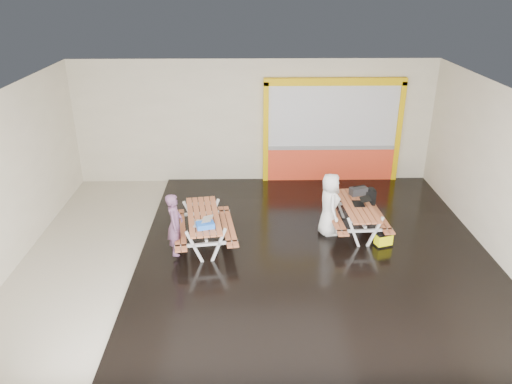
{
  "coord_description": "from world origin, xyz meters",
  "views": [
    {
      "loc": [
        -0.19,
        -9.31,
        5.54
      ],
      "look_at": [
        0.0,
        0.9,
        1.0
      ],
      "focal_mm": 34.42,
      "sensor_mm": 36.0,
      "label": 1
    }
  ],
  "objects_px": {
    "laptop_left": "(203,222)",
    "toolbox": "(358,191)",
    "picnic_table_left": "(204,222)",
    "dark_case": "(335,227)",
    "person_right": "(329,205)",
    "laptop_right": "(361,202)",
    "person_left": "(175,224)",
    "fluke_bag": "(383,239)",
    "backpack": "(370,196)",
    "blue_pouch": "(205,225)",
    "picnic_table_right": "(357,211)"
  },
  "relations": [
    {
      "from": "laptop_right",
      "to": "fluke_bag",
      "type": "height_order",
      "value": "laptop_right"
    },
    {
      "from": "toolbox",
      "to": "fluke_bag",
      "type": "relative_size",
      "value": 1.06
    },
    {
      "from": "picnic_table_right",
      "to": "laptop_right",
      "type": "bearing_deg",
      "value": 17.0
    },
    {
      "from": "laptop_left",
      "to": "laptop_right",
      "type": "bearing_deg",
      "value": 15.53
    },
    {
      "from": "laptop_right",
      "to": "toolbox",
      "type": "height_order",
      "value": "toolbox"
    },
    {
      "from": "laptop_right",
      "to": "blue_pouch",
      "type": "height_order",
      "value": "laptop_right"
    },
    {
      "from": "fluke_bag",
      "to": "picnic_table_left",
      "type": "bearing_deg",
      "value": 177.86
    },
    {
      "from": "person_left",
      "to": "blue_pouch",
      "type": "bearing_deg",
      "value": -96.15
    },
    {
      "from": "person_right",
      "to": "laptop_left",
      "type": "xyz_separation_m",
      "value": [
        -2.79,
        -0.89,
        0.05
      ]
    },
    {
      "from": "blue_pouch",
      "to": "backpack",
      "type": "xyz_separation_m",
      "value": [
        3.82,
        1.68,
        -0.15
      ]
    },
    {
      "from": "toolbox",
      "to": "dark_case",
      "type": "relative_size",
      "value": 1.27
    },
    {
      "from": "person_left",
      "to": "dark_case",
      "type": "height_order",
      "value": "person_left"
    },
    {
      "from": "person_right",
      "to": "dark_case",
      "type": "bearing_deg",
      "value": -56.79
    },
    {
      "from": "person_left",
      "to": "person_right",
      "type": "bearing_deg",
      "value": -72.52
    },
    {
      "from": "person_left",
      "to": "fluke_bag",
      "type": "bearing_deg",
      "value": -84.01
    },
    {
      "from": "dark_case",
      "to": "picnic_table_left",
      "type": "bearing_deg",
      "value": -168.26
    },
    {
      "from": "person_right",
      "to": "laptop_right",
      "type": "distance_m",
      "value": 0.74
    },
    {
      "from": "picnic_table_left",
      "to": "laptop_left",
      "type": "relative_size",
      "value": 5.05
    },
    {
      "from": "person_right",
      "to": "dark_case",
      "type": "height_order",
      "value": "person_right"
    },
    {
      "from": "laptop_left",
      "to": "laptop_right",
      "type": "distance_m",
      "value": 3.66
    },
    {
      "from": "dark_case",
      "to": "laptop_right",
      "type": "bearing_deg",
      "value": -7.33
    },
    {
      "from": "toolbox",
      "to": "picnic_table_right",
      "type": "bearing_deg",
      "value": -103.81
    },
    {
      "from": "dark_case",
      "to": "fluke_bag",
      "type": "height_order",
      "value": "fluke_bag"
    },
    {
      "from": "person_right",
      "to": "toolbox",
      "type": "bearing_deg",
      "value": -57.39
    },
    {
      "from": "person_left",
      "to": "dark_case",
      "type": "xyz_separation_m",
      "value": [
        3.57,
        1.11,
        -0.68
      ]
    },
    {
      "from": "person_right",
      "to": "laptop_right",
      "type": "height_order",
      "value": "person_right"
    },
    {
      "from": "picnic_table_left",
      "to": "picnic_table_right",
      "type": "height_order",
      "value": "picnic_table_left"
    },
    {
      "from": "person_left",
      "to": "backpack",
      "type": "bearing_deg",
      "value": -68.6
    },
    {
      "from": "person_left",
      "to": "fluke_bag",
      "type": "xyz_separation_m",
      "value": [
        4.5,
        0.33,
        -0.6
      ]
    },
    {
      "from": "picnic_table_right",
      "to": "toolbox",
      "type": "bearing_deg",
      "value": 76.19
    },
    {
      "from": "toolbox",
      "to": "backpack",
      "type": "bearing_deg",
      "value": 5.03
    },
    {
      "from": "person_left",
      "to": "blue_pouch",
      "type": "height_order",
      "value": "person_left"
    },
    {
      "from": "person_right",
      "to": "laptop_right",
      "type": "xyz_separation_m",
      "value": [
        0.74,
        0.09,
        0.02
      ]
    },
    {
      "from": "dark_case",
      "to": "fluke_bag",
      "type": "bearing_deg",
      "value": -39.69
    },
    {
      "from": "picnic_table_left",
      "to": "laptop_right",
      "type": "xyz_separation_m",
      "value": [
        3.55,
        0.56,
        0.2
      ]
    },
    {
      "from": "toolbox",
      "to": "dark_case",
      "type": "height_order",
      "value": "toolbox"
    },
    {
      "from": "laptop_right",
      "to": "dark_case",
      "type": "distance_m",
      "value": 0.86
    },
    {
      "from": "backpack",
      "to": "fluke_bag",
      "type": "height_order",
      "value": "backpack"
    },
    {
      "from": "toolbox",
      "to": "fluke_bag",
      "type": "height_order",
      "value": "toolbox"
    },
    {
      "from": "picnic_table_left",
      "to": "laptop_right",
      "type": "distance_m",
      "value": 3.6
    },
    {
      "from": "laptop_left",
      "to": "toolbox",
      "type": "xyz_separation_m",
      "value": [
        3.58,
        1.51,
        0.01
      ]
    },
    {
      "from": "toolbox",
      "to": "fluke_bag",
      "type": "bearing_deg",
      "value": -74.22
    },
    {
      "from": "picnic_table_left",
      "to": "laptop_left",
      "type": "xyz_separation_m",
      "value": [
        0.02,
        -0.42,
        0.23
      ]
    },
    {
      "from": "person_left",
      "to": "dark_case",
      "type": "bearing_deg",
      "value": -70.99
    },
    {
      "from": "laptop_right",
      "to": "fluke_bag",
      "type": "distance_m",
      "value": 1.0
    },
    {
      "from": "person_left",
      "to": "picnic_table_right",
      "type": "bearing_deg",
      "value": -74.1
    },
    {
      "from": "picnic_table_left",
      "to": "toolbox",
      "type": "xyz_separation_m",
      "value": [
        3.6,
        1.08,
        0.24
      ]
    },
    {
      "from": "picnic_table_right",
      "to": "laptop_left",
      "type": "bearing_deg",
      "value": -164.51
    },
    {
      "from": "picnic_table_left",
      "to": "picnic_table_right",
      "type": "distance_m",
      "value": 3.51
    },
    {
      "from": "picnic_table_right",
      "to": "laptop_left",
      "type": "distance_m",
      "value": 3.58
    }
  ]
}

